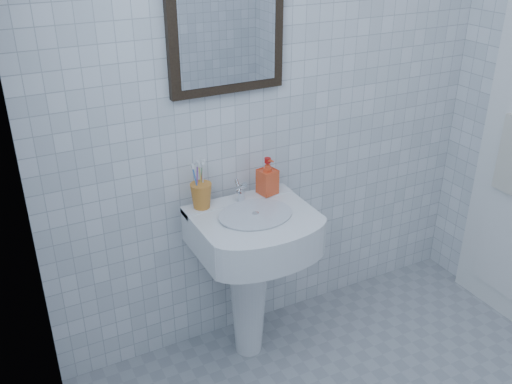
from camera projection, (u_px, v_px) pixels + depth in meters
wall_back at (277, 81)px, 2.49m from camera, size 2.20×0.02×2.50m
wall_left at (83, 306)px, 1.08m from camera, size 0.02×2.40×2.50m
washbasin at (250, 259)px, 2.54m from camera, size 0.51×0.37×0.78m
faucet at (240, 192)px, 2.48m from camera, size 0.04×0.09×0.11m
toothbrush_cup at (201, 196)px, 2.42m from camera, size 0.09×0.09×0.11m
soap_dispenser at (267, 176)px, 2.53m from camera, size 0.09×0.09×0.17m
wall_mirror at (226, 16)px, 2.24m from camera, size 0.50×0.04×0.62m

